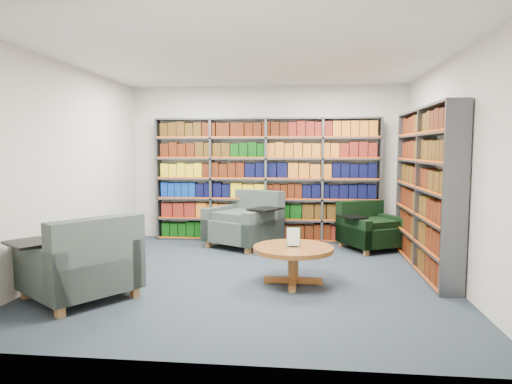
# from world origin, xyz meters

# --- Properties ---
(room_shell) EXTENTS (5.02, 5.02, 2.82)m
(room_shell) POSITION_xyz_m (0.00, 0.00, 1.40)
(room_shell) COLOR #1B2130
(room_shell) RESTS_ON ground
(bookshelf_back) EXTENTS (4.00, 0.28, 2.20)m
(bookshelf_back) POSITION_xyz_m (0.00, 2.34, 1.10)
(bookshelf_back) COLOR #47494F
(bookshelf_back) RESTS_ON ground
(bookshelf_right) EXTENTS (0.28, 2.50, 2.20)m
(bookshelf_right) POSITION_xyz_m (2.34, 0.60, 1.10)
(bookshelf_right) COLOR #47494F
(bookshelf_right) RESTS_ON ground
(chair_teal_left) EXTENTS (1.41, 1.41, 0.94)m
(chair_teal_left) POSITION_xyz_m (-0.29, 1.88, 0.38)
(chair_teal_left) COLOR #08203C
(chair_teal_left) RESTS_ON ground
(chair_green_right) EXTENTS (1.16, 1.16, 0.78)m
(chair_green_right) POSITION_xyz_m (1.76, 1.87, 0.31)
(chair_green_right) COLOR black
(chair_green_right) RESTS_ON ground
(chair_teal_front) EXTENTS (1.45, 1.45, 0.94)m
(chair_teal_front) POSITION_xyz_m (-1.72, -1.16, 0.38)
(chair_teal_front) COLOR #08203C
(chair_teal_front) RESTS_ON ground
(coffee_table) EXTENTS (0.99, 0.99, 0.69)m
(coffee_table) POSITION_xyz_m (0.56, -0.31, 0.37)
(coffee_table) COLOR brown
(coffee_table) RESTS_ON ground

